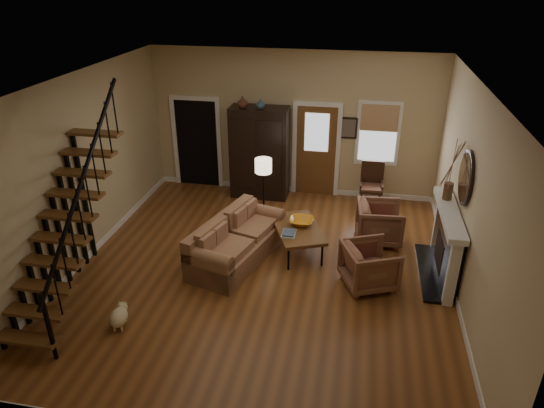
% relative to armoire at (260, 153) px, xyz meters
% --- Properties ---
extents(room, '(7.00, 7.33, 3.30)m').
position_rel_armoire_xyz_m(room, '(0.29, -1.39, 0.46)').
color(room, brown).
rests_on(room, ground).
extents(staircase, '(0.94, 2.80, 3.20)m').
position_rel_armoire_xyz_m(staircase, '(-2.08, -4.45, 0.55)').
color(staircase, brown).
rests_on(staircase, ground).
extents(fireplace, '(0.33, 1.95, 2.30)m').
position_rel_armoire_xyz_m(fireplace, '(3.83, -2.65, -0.31)').
color(fireplace, black).
rests_on(fireplace, ground).
extents(armoire, '(1.30, 0.60, 2.10)m').
position_rel_armoire_xyz_m(armoire, '(0.00, 0.00, 0.00)').
color(armoire, black).
rests_on(armoire, ground).
extents(vase_a, '(0.24, 0.24, 0.25)m').
position_rel_armoire_xyz_m(vase_a, '(-0.35, -0.10, 1.17)').
color(vase_a, '#4C2619').
rests_on(vase_a, armoire).
extents(vase_b, '(0.20, 0.20, 0.21)m').
position_rel_armoire_xyz_m(vase_b, '(0.05, -0.10, 1.16)').
color(vase_b, '#334C60').
rests_on(vase_b, armoire).
extents(sofa, '(1.49, 2.30, 0.79)m').
position_rel_armoire_xyz_m(sofa, '(0.17, -2.83, -0.65)').
color(sofa, '#986745').
rests_on(sofa, ground).
extents(coffee_table, '(1.22, 1.52, 0.51)m').
position_rel_armoire_xyz_m(coffee_table, '(1.21, -2.35, -0.80)').
color(coffee_table, brown).
rests_on(coffee_table, ground).
extents(bowl, '(0.45, 0.45, 0.11)m').
position_rel_armoire_xyz_m(bowl, '(1.26, -2.20, -0.49)').
color(bowl, orange).
rests_on(bowl, coffee_table).
extents(books, '(0.24, 0.33, 0.06)m').
position_rel_armoire_xyz_m(books, '(1.09, -2.65, -0.51)').
color(books, beige).
rests_on(books, coffee_table).
extents(armchair_left, '(1.09, 1.07, 0.76)m').
position_rel_armoire_xyz_m(armchair_left, '(2.54, -3.20, -0.67)').
color(armchair_left, brown).
rests_on(armchair_left, ground).
extents(armchair_right, '(0.93, 0.91, 0.79)m').
position_rel_armoire_xyz_m(armchair_right, '(2.72, -1.67, -0.66)').
color(armchair_right, brown).
rests_on(armchair_right, ground).
extents(floor_lamp, '(0.40, 0.40, 1.47)m').
position_rel_armoire_xyz_m(floor_lamp, '(0.38, -1.45, -0.32)').
color(floor_lamp, black).
rests_on(floor_lamp, ground).
extents(side_chair, '(0.54, 0.54, 1.02)m').
position_rel_armoire_xyz_m(side_chair, '(2.55, -0.20, -0.54)').
color(side_chair, '#321C10').
rests_on(side_chair, ground).
extents(dog, '(0.33, 0.47, 0.31)m').
position_rel_armoire_xyz_m(dog, '(-1.10, -4.98, -0.89)').
color(dog, beige).
rests_on(dog, ground).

